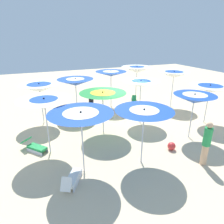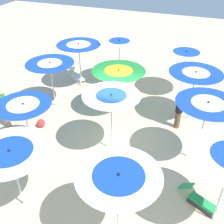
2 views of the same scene
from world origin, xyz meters
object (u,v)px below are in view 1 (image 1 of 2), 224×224
object	(u,v)px
beach_umbrella_5	(141,84)
beach_umbrella_7	(44,104)
beach_umbrella_3	(39,88)
beach_umbrella_11	(81,117)
beach_umbrella_4	(174,74)
lounger_0	(134,99)
beachgoer_1	(206,143)
lounger_2	(72,179)
beach_umbrella_9	(194,99)
beach_umbrella_6	(103,96)
beachgoer_0	(91,101)
beach_umbrella_8	(210,89)
lounger_1	(35,147)
beach_umbrella_1	(111,74)
beach_umbrella_10	(144,115)
beach_ball	(172,146)
beach_umbrella_0	(137,70)
beach_umbrella_2	(75,82)

from	to	relation	value
beach_umbrella_5	beach_umbrella_7	world-z (taller)	beach_umbrella_7
beach_umbrella_3	beach_umbrella_11	world-z (taller)	beach_umbrella_11
beach_umbrella_4	beach_umbrella_11	world-z (taller)	beach_umbrella_4
beach_umbrella_7	lounger_0	world-z (taller)	beach_umbrella_7
beachgoer_1	beach_umbrella_3	bearing A→B (deg)	124.85
beach_umbrella_4	lounger_2	world-z (taller)	beach_umbrella_4
beach_umbrella_11	lounger_0	distance (m)	8.97
beach_umbrella_5	lounger_2	size ratio (longest dim) A/B	1.99
beach_umbrella_9	beach_umbrella_6	bearing A→B (deg)	60.22
beachgoer_0	beachgoer_1	bearing A→B (deg)	153.92
beach_umbrella_6	beach_umbrella_8	distance (m)	5.86
beach_umbrella_7	lounger_1	world-z (taller)	beach_umbrella_7
beach_umbrella_6	beach_umbrella_8	xyz separation A→B (m)	(-1.07, -5.76, 0.03)
beach_umbrella_4	beach_umbrella_6	bearing A→B (deg)	108.95
beach_umbrella_11	beachgoer_0	xyz separation A→B (m)	(5.40, -1.96, -1.28)
beach_umbrella_1	lounger_2	bearing A→B (deg)	148.42
beach_umbrella_7	beach_umbrella_10	bearing A→B (deg)	-123.01
beach_ball	beachgoer_1	bearing A→B (deg)	-160.45
beach_umbrella_0	beach_umbrella_11	bearing A→B (deg)	139.45
beach_umbrella_3	beach_umbrella_10	world-z (taller)	beach_umbrella_3
beach_umbrella_11	lounger_1	world-z (taller)	beach_umbrella_11
beach_umbrella_2	beach_umbrella_3	xyz separation A→B (m)	(-0.64, 2.10, 0.01)
lounger_0	beachgoer_1	xyz separation A→B (m)	(-8.00, 1.31, 0.72)
beach_umbrella_3	beach_umbrella_11	bearing A→B (deg)	-169.19
beach_umbrella_5	lounger_1	bearing A→B (deg)	100.90
beach_umbrella_6	beach_umbrella_7	world-z (taller)	beach_umbrella_7
beach_umbrella_0	beach_umbrella_8	distance (m)	5.67
beach_umbrella_6	beach_umbrella_9	bearing A→B (deg)	-119.78
beach_umbrella_1	lounger_0	bearing A→B (deg)	-81.70
beach_umbrella_5	beach_ball	world-z (taller)	beach_umbrella_5
beach_umbrella_11	lounger_1	size ratio (longest dim) A/B	1.94
beachgoer_1	beach_umbrella_8	bearing A→B (deg)	38.68
beach_umbrella_3	beach_umbrella_4	world-z (taller)	beach_umbrella_4
beach_umbrella_8	beach_umbrella_9	size ratio (longest dim) A/B	1.00
beach_umbrella_5	beach_umbrella_9	size ratio (longest dim) A/B	1.09
beach_umbrella_7	lounger_2	xyz separation A→B (m)	(-2.31, -0.45, -2.00)
beach_umbrella_4	beachgoer_1	bearing A→B (deg)	152.25
beach_umbrella_2	beach_umbrella_11	size ratio (longest dim) A/B	0.97
beach_umbrella_1	beach_umbrella_3	world-z (taller)	beach_umbrella_1
beach_umbrella_2	beach_umbrella_3	distance (m)	2.20
beach_umbrella_2	beach_umbrella_7	world-z (taller)	beach_umbrella_7
beach_umbrella_5	beachgoer_1	distance (m)	4.79
lounger_0	beach_ball	bearing A→B (deg)	-168.60
beach_umbrella_0	beach_umbrella_11	size ratio (longest dim) A/B	1.09
beach_umbrella_0	beach_umbrella_10	world-z (taller)	beach_umbrella_0
beach_umbrella_0	lounger_2	distance (m)	10.32
beach_umbrella_1	beach_umbrella_2	world-z (taller)	beach_umbrella_1
beach_umbrella_9	beach_umbrella_10	xyz separation A→B (m)	(-0.89, 3.21, 0.03)
beach_umbrella_1	lounger_2	world-z (taller)	beach_umbrella_1
beach_umbrella_3	beach_umbrella_8	bearing A→B (deg)	-112.39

